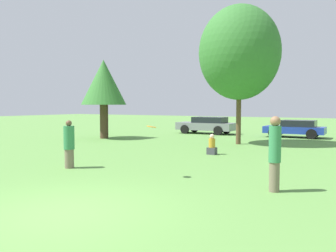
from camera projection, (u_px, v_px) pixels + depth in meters
The scene contains 9 objects.
ground_plane at pixel (65, 213), 7.06m from camera, with size 120.00×120.00×0.00m, color #5B8E42.
person_thrower at pixel (69, 144), 12.04m from camera, with size 0.38×0.38×1.69m.
person_catcher at pixel (275, 152), 8.71m from camera, with size 0.31×0.31×1.94m.
frisbee at pixel (151, 127), 10.34m from camera, with size 0.29×0.29×0.08m.
bystander_sitting at pixel (212, 146), 15.41m from camera, with size 0.39×0.33×0.93m.
tree_0 at pixel (104, 83), 22.77m from camera, with size 2.99×2.99×5.24m.
tree_1 at pixel (239, 53), 19.25m from camera, with size 4.56×4.56×7.82m.
parked_car_grey at pixel (207, 125), 26.71m from camera, with size 4.50×1.89×1.31m.
parked_car_blue at pixel (296, 128), 23.59m from camera, with size 3.96×1.84×1.20m.
Camera 1 is at (5.37, -4.89, 2.20)m, focal length 36.65 mm.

